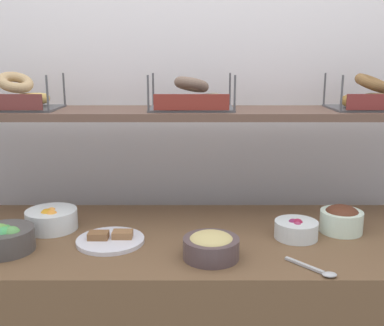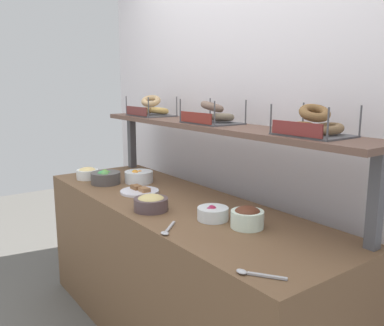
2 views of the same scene
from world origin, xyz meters
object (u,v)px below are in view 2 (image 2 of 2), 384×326
object	(u,v)px
bowl_veggie_mix	(105,177)
bagel_basket_cinnamon_raisin	(313,126)
bowl_fruit_salad	(139,176)
bowl_chocolate_spread	(247,217)
bowl_beet_salad	(213,213)
bowl_egg_salad	(87,173)
serving_spoon_near_plate	(167,230)
serving_plate_white	(140,191)
bagel_basket_poppy	(211,116)
serving_spoon_by_edge	(253,273)
bowl_hummus	(151,203)
bagel_basket_sesame	(151,109)

from	to	relation	value
bowl_veggie_mix	bagel_basket_cinnamon_raisin	size ratio (longest dim) A/B	0.62
bowl_fruit_salad	bowl_chocolate_spread	bearing A→B (deg)	-1.31
bowl_veggie_mix	bowl_beet_salad	world-z (taller)	bowl_veggie_mix
bowl_beet_salad	bagel_basket_cinnamon_raisin	distance (m)	0.63
bowl_chocolate_spread	bagel_basket_cinnamon_raisin	size ratio (longest dim) A/B	0.49
bowl_beet_salad	bowl_fruit_salad	bearing A→B (deg)	174.61
bowl_egg_salad	bagel_basket_cinnamon_raisin	bearing A→B (deg)	16.32
bagel_basket_cinnamon_raisin	serving_spoon_near_plate	bearing A→B (deg)	-120.36
bowl_chocolate_spread	serving_plate_white	bearing A→B (deg)	-173.01
bowl_chocolate_spread	bagel_basket_poppy	size ratio (longest dim) A/B	0.47
bowl_beet_salad	bowl_fruit_salad	world-z (taller)	bowl_fruit_salad
bowl_egg_salad	serving_spoon_by_edge	size ratio (longest dim) A/B	0.96
bowl_egg_salad	bagel_basket_cinnamon_raisin	xyz separation A→B (m)	(1.55, 0.45, 0.44)
bowl_beet_salad	bagel_basket_cinnamon_raisin	bearing A→B (deg)	41.10
bowl_veggie_mix	bowl_hummus	distance (m)	0.69
serving_spoon_by_edge	bowl_fruit_salad	bearing A→B (deg)	166.46
serving_spoon_near_plate	bagel_basket_sesame	size ratio (longest dim) A/B	0.42
bowl_fruit_salad	bagel_basket_poppy	bearing A→B (deg)	21.49
serving_plate_white	serving_spoon_near_plate	size ratio (longest dim) A/B	1.69
bowl_chocolate_spread	bowl_beet_salad	xyz separation A→B (m)	(-0.18, -0.06, -0.02)
bowl_veggie_mix	bowl_chocolate_spread	world-z (taller)	bowl_chocolate_spread
bowl_hummus	bowl_beet_salad	world-z (taller)	bowl_hummus
serving_spoon_by_edge	bagel_basket_poppy	bearing A→B (deg)	148.99
serving_spoon_by_edge	bagel_basket_poppy	xyz separation A→B (m)	(-0.92, 0.56, 0.47)
bowl_egg_salad	serving_spoon_by_edge	xyz separation A→B (m)	(1.75, -0.11, -0.03)
bowl_chocolate_spread	bowl_beet_salad	world-z (taller)	bowl_chocolate_spread
serving_plate_white	bagel_basket_cinnamon_raisin	world-z (taller)	bagel_basket_cinnamon_raisin
bowl_fruit_salad	serving_plate_white	distance (m)	0.28
bowl_chocolate_spread	bagel_basket_poppy	distance (m)	0.74
bowl_egg_salad	bowl_chocolate_spread	world-z (taller)	bowl_chocolate_spread
bowl_hummus	bowl_egg_salad	distance (m)	0.90
bowl_beet_salad	bagel_basket_poppy	world-z (taller)	bagel_basket_poppy
bowl_hummus	serving_plate_white	world-z (taller)	bowl_hummus
bowl_fruit_salad	bagel_basket_cinnamon_raisin	world-z (taller)	bagel_basket_cinnamon_raisin
bagel_basket_sesame	bagel_basket_poppy	xyz separation A→B (m)	(0.70, -0.00, -0.00)
bowl_veggie_mix	bowl_beet_salad	distance (m)	1.01
bowl_egg_salad	bagel_basket_sesame	world-z (taller)	bagel_basket_sesame
bowl_fruit_salad	bagel_basket_sesame	distance (m)	0.52
bowl_egg_salad	bowl_beet_salad	distance (m)	1.22
bowl_veggie_mix	bagel_basket_poppy	xyz separation A→B (m)	(0.62, 0.41, 0.43)
bowl_egg_salad	bagel_basket_cinnamon_raisin	world-z (taller)	bagel_basket_cinnamon_raisin
bowl_beet_salad	bagel_basket_poppy	size ratio (longest dim) A/B	0.46
bowl_egg_salad	serving_spoon_near_plate	world-z (taller)	bowl_egg_salad
bowl_hummus	bagel_basket_cinnamon_raisin	distance (m)	0.91
bagel_basket_cinnamon_raisin	bowl_beet_salad	bearing A→B (deg)	-138.90
serving_plate_white	bagel_basket_poppy	world-z (taller)	bagel_basket_poppy
bowl_hummus	bowl_chocolate_spread	bearing A→B (deg)	24.89
bowl_hummus	bowl_beet_salad	bearing A→B (deg)	28.30
bowl_veggie_mix	serving_plate_white	world-z (taller)	bowl_veggie_mix
bowl_chocolate_spread	bagel_basket_cinnamon_raisin	distance (m)	0.51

